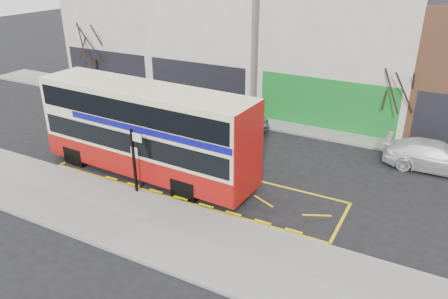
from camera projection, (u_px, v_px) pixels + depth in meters
The scene contains 15 objects.
ground at pixel (174, 198), 19.30m from camera, with size 120.00×120.00×0.00m, color black.
pavement at pixel (142, 222), 17.42m from camera, with size 40.00×4.00×0.15m, color gray.
kerb at pixel (169, 200), 18.97m from camera, with size 40.00×0.15×0.15m, color gray.
far_pavement at pixel (270, 120), 28.11m from camera, with size 50.00×3.00×0.15m, color gray.
road_markings at pixel (193, 182), 20.58m from camera, with size 14.00×3.40×0.01m, color yellow, non-canonical shape.
terrace_far_left at pixel (137, 22), 35.16m from camera, with size 8.00×8.01×10.80m.
terrace_left at pixel (224, 22), 31.52m from camera, with size 8.00×8.01×11.80m.
terrace_green_shop at pixel (349, 36), 27.75m from camera, with size 9.00×8.01×11.30m.
double_decker_bus at pixel (146, 130), 20.44m from camera, with size 11.09×2.98×4.39m.
bus_stop_post at pixel (135, 155), 18.81m from camera, with size 0.73×0.13×2.96m.
car_silver at pixel (142, 97), 30.35m from camera, with size 1.66×4.13×1.41m, color silver.
car_grey at pixel (234, 116), 26.89m from camera, with size 1.54×4.42×1.45m, color #46494E.
car_white at pixel (436, 157), 21.53m from camera, with size 2.00×4.92×1.43m, color white.
street_tree_left at pixel (91, 32), 32.38m from camera, with size 3.09×3.09×6.67m.
street_tree_right at pixel (401, 79), 23.52m from camera, with size 2.51×2.51×5.42m.
Camera 1 is at (9.82, -13.69, 9.90)m, focal length 35.00 mm.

